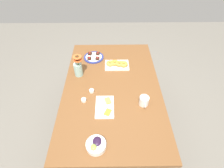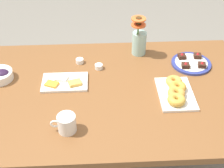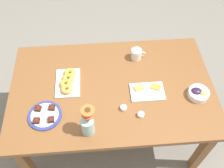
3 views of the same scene
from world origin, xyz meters
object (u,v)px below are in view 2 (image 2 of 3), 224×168
cheese_platter (65,82)px  dining_table (112,101)px  jam_cup_berry (80,61)px  flower_vase (139,41)px  croissant_platter (176,92)px  jam_cup_honey (99,66)px  dessert_plate (191,63)px  coffee_mug (66,123)px

cheese_platter → dining_table: bearing=165.7°
jam_cup_berry → flower_vase: (-0.38, -0.09, 0.08)m
flower_vase → croissant_platter: bearing=110.0°
cheese_platter → jam_cup_berry: bearing=-111.3°
dining_table → jam_cup_honey: 0.24m
cheese_platter → jam_cup_honey: 0.24m
cheese_platter → dessert_plate: size_ratio=1.07×
croissant_platter → flower_vase: bearing=-70.0°
dining_table → jam_cup_berry: size_ratio=33.33×
coffee_mug → flower_vase: (-0.42, -0.66, 0.05)m
dining_table → dessert_plate: 0.56m
coffee_mug → flower_vase: size_ratio=0.47×
jam_cup_honey → coffee_mug: bearing=72.1°
cheese_platter → flower_vase: 0.55m
dining_table → dessert_plate: (-0.50, -0.22, 0.10)m
croissant_platter → coffee_mug: bearing=21.9°
croissant_platter → jam_cup_honey: bearing=-33.0°
jam_cup_honey → dessert_plate: size_ratio=0.20×
dining_table → croissant_platter: bearing=169.5°
cheese_platter → croissant_platter: croissant_platter is taller
dining_table → cheese_platter: cheese_platter is taller
cheese_platter → dessert_plate: bearing=-168.8°
coffee_mug → dessert_plate: coffee_mug is taller
cheese_platter → jam_cup_honey: cheese_platter is taller
coffee_mug → dessert_plate: (-0.74, -0.52, -0.04)m
croissant_platter → cheese_platter: bearing=-12.2°
jam_cup_berry → flower_vase: flower_vase is taller
dining_table → dessert_plate: size_ratio=6.57×
jam_cup_berry → dessert_plate: bearing=175.7°
coffee_mug → croissant_platter: size_ratio=0.44×
jam_cup_honey → dessert_plate: 0.57m
flower_vase → dining_table: bearing=62.3°
flower_vase → jam_cup_honey: bearing=31.1°
cheese_platter → coffee_mug: bearing=95.7°
cheese_platter → croissant_platter: (-0.61, 0.13, 0.01)m
croissant_platter → dessert_plate: 0.33m
jam_cup_berry → flower_vase: 0.40m
croissant_platter → flower_vase: (0.16, -0.43, 0.07)m
jam_cup_honey → dining_table: bearing=108.8°
coffee_mug → croissant_platter: coffee_mug is taller
dessert_plate → flower_vase: size_ratio=0.93×
coffee_mug → cheese_platter: 0.37m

